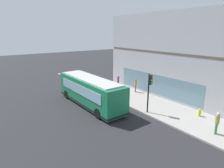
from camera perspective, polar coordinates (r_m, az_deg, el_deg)
ground at (r=19.41m, az=-2.04°, el=-8.16°), size 120.00×120.00×0.00m
sidewalk_curb at (r=22.40m, az=8.73°, el=-4.86°), size 4.90×40.00×0.15m
building_corner at (r=26.74m, az=20.20°, el=8.50°), size 9.39×17.52×10.00m
city_bus_nearside at (r=20.61m, az=-6.68°, el=-2.23°), size 2.68×10.07×3.07m
traffic_light_near_corner at (r=18.15m, az=11.26°, el=-0.63°), size 0.32×0.49×3.85m
fire_hydrant at (r=19.59m, az=24.88°, el=-7.80°), size 0.35×0.35×0.74m
pedestrian_near_building_entrance at (r=27.11m, az=-3.58°, el=1.14°), size 0.32×0.32×1.67m
pedestrian_walking_along_curb at (r=16.67m, az=29.13°, el=-9.90°), size 0.32×0.32×1.77m
pedestrian_near_hydrant at (r=27.13m, az=1.87°, el=1.24°), size 0.32×0.32×1.72m
pedestrian_by_light_pole at (r=24.87m, az=7.10°, el=-0.16°), size 0.32×0.32×1.73m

